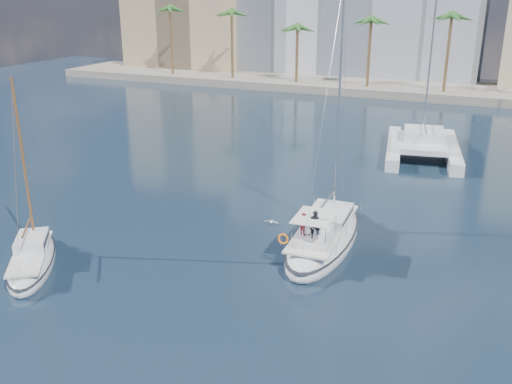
% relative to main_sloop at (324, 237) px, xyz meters
% --- Properties ---
extents(ground, '(160.00, 160.00, 0.00)m').
position_rel_main_sloop_xyz_m(ground, '(-3.41, -3.51, -0.53)').
color(ground, black).
rests_on(ground, ground).
extents(quay, '(120.00, 14.00, 1.20)m').
position_rel_main_sloop_xyz_m(quay, '(-3.41, 57.49, 0.07)').
color(quay, gray).
rests_on(quay, ground).
extents(building_tan_left, '(22.00, 14.00, 22.00)m').
position_rel_main_sloop_xyz_m(building_tan_left, '(-45.41, 65.49, 10.47)').
color(building_tan_left, tan).
rests_on(building_tan_left, ground).
extents(palm_left, '(3.60, 3.60, 12.30)m').
position_rel_main_sloop_xyz_m(palm_left, '(-37.41, 53.49, 9.75)').
color(palm_left, brown).
rests_on(palm_left, ground).
extents(palm_centre, '(3.60, 3.60, 12.30)m').
position_rel_main_sloop_xyz_m(palm_centre, '(-3.41, 53.49, 9.75)').
color(palm_centre, brown).
rests_on(palm_centre, ground).
extents(main_sloop, '(4.11, 11.68, 17.14)m').
position_rel_main_sloop_xyz_m(main_sloop, '(0.00, 0.00, 0.00)').
color(main_sloop, silver).
rests_on(main_sloop, ground).
extents(small_sloop, '(6.52, 7.86, 11.29)m').
position_rel_main_sloop_xyz_m(small_sloop, '(-14.63, -9.45, -0.11)').
color(small_sloop, silver).
rests_on(small_sloop, ground).
extents(catamaran, '(8.58, 14.05, 19.07)m').
position_rel_main_sloop_xyz_m(catamaran, '(2.87, 23.19, 0.65)').
color(catamaran, silver).
rests_on(catamaran, ground).
extents(seagull, '(0.98, 0.42, 0.18)m').
position_rel_main_sloop_xyz_m(seagull, '(-4.11, 1.49, -0.23)').
color(seagull, silver).
rests_on(seagull, ground).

